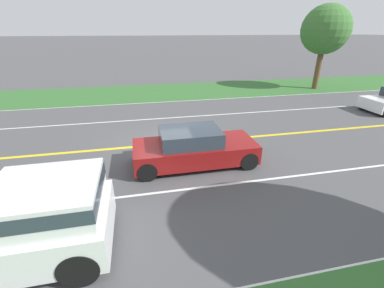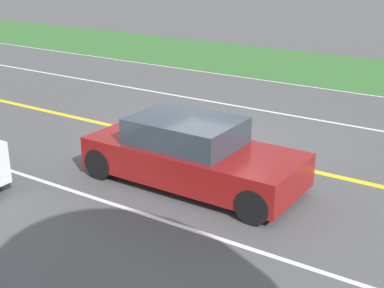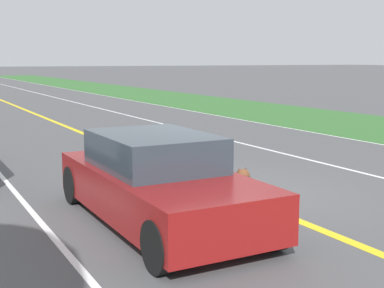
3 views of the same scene
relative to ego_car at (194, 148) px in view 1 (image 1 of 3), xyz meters
The scene contains 9 objects.
ground_plane 2.20m from the ego_car, 156.04° to the right, with size 400.00×400.00×0.00m, color #4C4C4F.
centre_divider_line 2.20m from the ego_car, 156.04° to the right, with size 0.18×160.00×0.01m, color yellow.
lane_edge_line_left 8.99m from the ego_car, behind, with size 0.14×160.00×0.01m, color white.
lane_dash_same_dir 1.90m from the ego_car, 28.59° to the right, with size 0.10×160.00×0.01m, color white.
lane_dash_oncoming 5.53m from the ego_car, behind, with size 0.10×160.00×0.01m, color white.
grass_verge_left 11.97m from the ego_car, behind, with size 6.00×160.00×0.03m, color #33662D.
ego_car is the anchor object (origin of this frame).
dog 1.16m from the ego_car, 164.41° to the left, with size 0.22×1.14×0.85m.
roadside_tree_left_near 16.74m from the ego_car, 130.04° to the left, with size 3.58×3.58×6.26m.
Camera 1 is at (10.01, -0.94, 4.51)m, focal length 24.00 mm.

